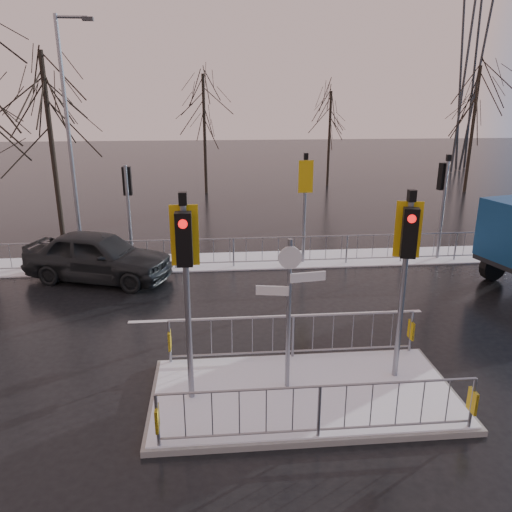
{
  "coord_description": "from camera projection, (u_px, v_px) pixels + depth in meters",
  "views": [
    {
      "loc": [
        -1.71,
        -8.45,
        5.72
      ],
      "look_at": [
        -0.62,
        3.63,
        1.8
      ],
      "focal_mm": 35.0,
      "sensor_mm": 36.0,
      "label": 1
    }
  ],
  "objects": [
    {
      "name": "snow_verge",
      "position": [
        260.0,
        260.0,
        18.06
      ],
      "size": [
        30.0,
        2.0,
        0.04
      ],
      "primitive_type": "cube",
      "color": "white",
      "rests_on": "ground"
    },
    {
      "name": "tree_far_a",
      "position": [
        204.0,
        111.0,
        29.11
      ],
      "size": [
        3.75,
        3.75,
        7.08
      ],
      "color": "black",
      "rests_on": "ground"
    },
    {
      "name": "lane_markings",
      "position": [
        306.0,
        407.0,
        9.6
      ],
      "size": [
        8.0,
        11.38,
        0.01
      ],
      "color": "silver",
      "rests_on": "ground"
    },
    {
      "name": "tree_far_b",
      "position": [
        330.0,
        120.0,
        31.89
      ],
      "size": [
        3.25,
        3.25,
        6.14
      ],
      "color": "black",
      "rests_on": "ground"
    },
    {
      "name": "ground",
      "position": [
        303.0,
        397.0,
        9.91
      ],
      "size": [
        120.0,
        120.0,
        0.0
      ],
      "primitive_type": "plane",
      "color": "black",
      "rests_on": "ground"
    },
    {
      "name": "street_lamp_left",
      "position": [
        71.0,
        133.0,
        16.98
      ],
      "size": [
        1.25,
        0.18,
        8.2
      ],
      "color": "gray",
      "rests_on": "ground"
    },
    {
      "name": "tree_near_b",
      "position": [
        48.0,
        111.0,
        19.49
      ],
      "size": [
        4.0,
        4.0,
        7.55
      ],
      "color": "black",
      "rests_on": "ground"
    },
    {
      "name": "pylon_wires",
      "position": [
        462.0,
        19.0,
        36.41
      ],
      "size": [
        70.0,
        2.38,
        19.97
      ],
      "color": "#2D3033",
      "rests_on": "ground"
    },
    {
      "name": "car_far_lane",
      "position": [
        98.0,
        256.0,
        15.98
      ],
      "size": [
        5.09,
        3.31,
        1.61
      ],
      "primitive_type": "imported",
      "rotation": [
        0.0,
        0.0,
        1.25
      ],
      "color": "black",
      "rests_on": "ground"
    },
    {
      "name": "traffic_island",
      "position": [
        303.0,
        379.0,
        9.8
      ],
      "size": [
        6.0,
        3.04,
        4.15
      ],
      "color": "slate",
      "rests_on": "ground"
    },
    {
      "name": "tree_far_c",
      "position": [
        475.0,
        105.0,
        29.44
      ],
      "size": [
        4.0,
        4.0,
        7.55
      ],
      "color": "black",
      "rests_on": "ground"
    },
    {
      "name": "far_kerb_fixtures",
      "position": [
        270.0,
        237.0,
        17.29
      ],
      "size": [
        18.0,
        0.65,
        3.83
      ],
      "color": "gray",
      "rests_on": "ground"
    }
  ]
}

